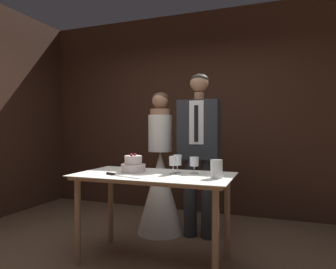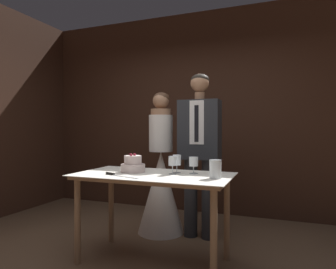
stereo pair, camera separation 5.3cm
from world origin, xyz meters
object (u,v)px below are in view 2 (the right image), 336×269
(wine_glass_far, at_px, (194,162))
(wine_glass_near, at_px, (172,162))
(tiered_cake, at_px, (133,165))
(wine_glass_middle, at_px, (177,160))
(groom, at_px, (200,145))
(cake_knife, at_px, (115,175))
(cake_table, at_px, (153,185))
(hurricane_candle, at_px, (215,170))
(bride, at_px, (161,181))

(wine_glass_far, bearing_deg, wine_glass_near, -148.32)
(tiered_cake, relative_size, wine_glass_middle, 1.36)
(wine_glass_near, xyz_separation_m, groom, (0.06, 0.71, 0.12))
(cake_knife, bearing_deg, groom, 79.72)
(tiered_cake, xyz_separation_m, wine_glass_near, (0.40, -0.01, 0.05))
(cake_table, relative_size, cake_knife, 3.67)
(wine_glass_middle, xyz_separation_m, wine_glass_far, (0.16, 0.01, -0.01))
(wine_glass_near, height_order, groom, groom)
(wine_glass_near, bearing_deg, hurricane_candle, -11.33)
(cake_table, bearing_deg, tiered_cake, 168.71)
(cake_table, xyz_separation_m, wine_glass_far, (0.34, 0.14, 0.21))
(wine_glass_near, xyz_separation_m, hurricane_candle, (0.41, -0.08, -0.04))
(bride, xyz_separation_m, groom, (0.47, -0.00, 0.43))
(wine_glass_far, height_order, groom, groom)
(tiered_cake, bearing_deg, cake_table, -11.29)
(groom, bearing_deg, bride, 179.94)
(wine_glass_near, height_order, hurricane_candle, wine_glass_near)
(wine_glass_middle, xyz_separation_m, groom, (0.05, 0.62, 0.11))
(cake_knife, xyz_separation_m, wine_glass_near, (0.45, 0.25, 0.10))
(cake_table, distance_m, bride, 0.80)
(cake_table, bearing_deg, wine_glass_middle, 36.82)
(tiered_cake, bearing_deg, cake_knife, -99.37)
(tiered_cake, height_order, groom, groom)
(cake_knife, bearing_deg, wine_glass_middle, 54.44)
(wine_glass_far, distance_m, hurricane_candle, 0.31)
(cake_table, height_order, wine_glass_middle, wine_glass_middle)
(hurricane_candle, distance_m, bride, 1.17)
(cake_knife, bearing_deg, wine_glass_near, 46.49)
(cake_table, height_order, groom, groom)
(wine_glass_middle, relative_size, hurricane_candle, 1.10)
(wine_glass_near, bearing_deg, groom, 85.02)
(groom, bearing_deg, cake_table, -107.27)
(bride, bearing_deg, cake_knife, -92.36)
(wine_glass_near, bearing_deg, wine_glass_middle, 84.59)
(hurricane_candle, bearing_deg, wine_glass_near, 168.67)
(wine_glass_near, bearing_deg, wine_glass_far, 31.68)
(wine_glass_far, bearing_deg, cake_knife, -150.37)
(wine_glass_middle, height_order, groom, groom)
(groom, bearing_deg, tiered_cake, -123.42)
(cake_table, relative_size, groom, 0.78)
(bride, bearing_deg, groom, -0.06)
(cake_table, distance_m, wine_glass_middle, 0.31)
(cake_table, relative_size, hurricane_candle, 9.18)
(cake_knife, xyz_separation_m, bride, (0.04, 0.96, -0.21))
(cake_knife, xyz_separation_m, hurricane_candle, (0.86, 0.16, 0.07))
(cake_knife, height_order, wine_glass_near, wine_glass_near)
(cake_table, height_order, hurricane_candle, hurricane_candle)
(tiered_cake, distance_m, hurricane_candle, 0.82)
(wine_glass_near, distance_m, wine_glass_far, 0.20)
(cake_knife, distance_m, wine_glass_middle, 0.58)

